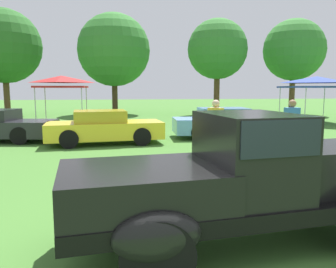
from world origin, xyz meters
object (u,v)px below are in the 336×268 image
at_px(feature_pickup_truck, 242,179).
at_px(canopy_tent_center_field, 317,81).
at_px(show_car_skyblue, 226,123).
at_px(canopy_tent_left_field, 62,81).
at_px(spectator_by_row, 291,126).
at_px(spectator_between_cars, 215,127).
at_px(show_car_yellow, 104,127).

bearing_deg(feature_pickup_truck, canopy_tent_center_field, 55.95).
relative_size(show_car_skyblue, canopy_tent_left_field, 1.64).
bearing_deg(spectator_by_row, spectator_between_cars, 174.83).
height_order(feature_pickup_truck, show_car_skyblue, feature_pickup_truck).
xyz_separation_m(canopy_tent_left_field, canopy_tent_center_field, (14.45, -0.92, 0.00)).
bearing_deg(show_car_skyblue, feature_pickup_truck, -106.40).
relative_size(canopy_tent_left_field, canopy_tent_center_field, 0.82).
bearing_deg(spectator_between_cars, canopy_tent_center_field, 46.44).
xyz_separation_m(show_car_yellow, spectator_by_row, (5.55, -3.23, 0.31)).
bearing_deg(spectator_by_row, show_car_skyblue, 98.49).
height_order(spectator_by_row, canopy_tent_left_field, canopy_tent_left_field).
height_order(spectator_between_cars, spectator_by_row, same).
relative_size(show_car_yellow, spectator_between_cars, 2.54).
distance_m(canopy_tent_left_field, canopy_tent_center_field, 14.48).
height_order(spectator_between_cars, canopy_tent_center_field, canopy_tent_center_field).
xyz_separation_m(spectator_between_cars, spectator_by_row, (2.22, -0.20, 0.00)).
bearing_deg(canopy_tent_center_field, spectator_between_cars, -133.56).
xyz_separation_m(show_car_yellow, canopy_tent_center_field, (11.87, 5.96, 1.82)).
xyz_separation_m(feature_pickup_truck, show_car_yellow, (-2.16, 8.40, -0.27)).
bearing_deg(spectator_between_cars, spectator_by_row, -5.17).
xyz_separation_m(show_car_yellow, show_car_skyblue, (4.92, 0.97, 0.00)).
xyz_separation_m(feature_pickup_truck, canopy_tent_left_field, (-4.74, 15.29, 1.55)).
height_order(show_car_skyblue, spectator_by_row, spectator_by_row).
bearing_deg(feature_pickup_truck, show_car_yellow, 104.43).
bearing_deg(canopy_tent_center_field, show_car_yellow, -153.34).
distance_m(show_car_yellow, canopy_tent_left_field, 7.57).
height_order(spectator_by_row, canopy_tent_center_field, canopy_tent_center_field).
bearing_deg(canopy_tent_left_field, spectator_by_row, -51.20).
distance_m(feature_pickup_truck, show_car_skyblue, 9.77).
relative_size(feature_pickup_truck, show_car_yellow, 1.07).
height_order(show_car_skyblue, spectator_between_cars, spectator_between_cars).
relative_size(spectator_between_cars, canopy_tent_center_field, 0.51).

